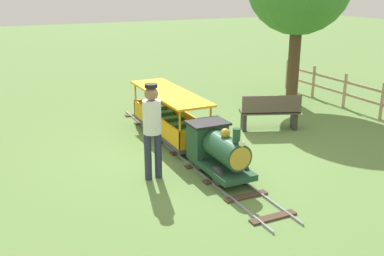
% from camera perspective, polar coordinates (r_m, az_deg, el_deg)
% --- Properties ---
extents(ground_plane, '(60.00, 60.00, 0.00)m').
position_cam_1_polar(ground_plane, '(8.46, 0.31, -3.75)').
color(ground_plane, '#608442').
extents(track, '(0.72, 6.40, 0.04)m').
position_cam_1_polar(track, '(8.71, -0.57, -2.97)').
color(track, gray).
rests_on(track, ground_plane).
extents(locomotive, '(0.68, 1.45, 0.97)m').
position_cam_1_polar(locomotive, '(7.53, 3.30, -2.63)').
color(locomotive, '#1E472D').
rests_on(locomotive, ground_plane).
extents(passenger_car, '(0.78, 2.70, 0.97)m').
position_cam_1_polar(passenger_car, '(9.36, -2.89, 1.13)').
color(passenger_car, '#3F3F3F').
rests_on(passenger_car, ground_plane).
extents(conductor_person, '(0.30, 0.30, 1.62)m').
position_cam_1_polar(conductor_person, '(7.27, -5.10, 0.50)').
color(conductor_person, '#282D47').
rests_on(conductor_person, ground_plane).
extents(park_bench, '(1.36, 0.85, 0.82)m').
position_cam_1_polar(park_bench, '(10.03, 9.89, 2.01)').
color(park_bench, brown).
rests_on(park_bench, ground_plane).
extents(fence_section, '(0.08, 7.48, 0.90)m').
position_cam_1_polar(fence_section, '(11.59, 23.08, 3.32)').
color(fence_section, tan).
rests_on(fence_section, ground_plane).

